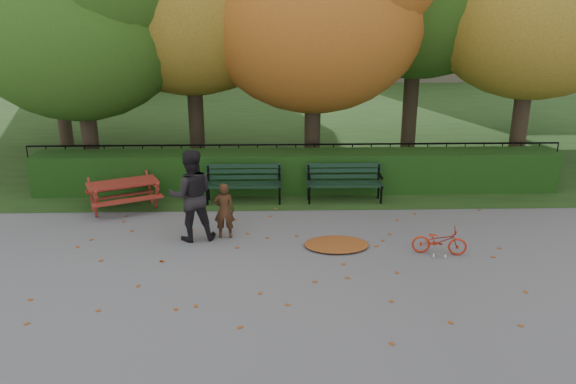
{
  "coord_description": "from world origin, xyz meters",
  "views": [
    {
      "loc": [
        -0.59,
        -9.05,
        4.48
      ],
      "look_at": [
        -0.31,
        1.37,
        1.0
      ],
      "focal_mm": 35.0,
      "sensor_mm": 36.0,
      "label": 1
    }
  ],
  "objects_px": {
    "tree_a": "(84,3)",
    "adult": "(191,195)",
    "picnic_table": "(123,188)",
    "bench_left": "(244,180)",
    "child": "(224,211)",
    "bench_right": "(344,180)",
    "bicycle": "(439,241)"
  },
  "relations": [
    {
      "from": "adult",
      "to": "bench_right",
      "type": "bearing_deg",
      "value": -156.99
    },
    {
      "from": "tree_a",
      "to": "picnic_table",
      "type": "height_order",
      "value": "tree_a"
    },
    {
      "from": "bench_left",
      "to": "bicycle",
      "type": "height_order",
      "value": "bench_left"
    },
    {
      "from": "tree_a",
      "to": "bench_left",
      "type": "relative_size",
      "value": 4.16
    },
    {
      "from": "picnic_table",
      "to": "child",
      "type": "relative_size",
      "value": 1.67
    },
    {
      "from": "bench_left",
      "to": "picnic_table",
      "type": "height_order",
      "value": "bench_left"
    },
    {
      "from": "picnic_table",
      "to": "child",
      "type": "height_order",
      "value": "child"
    },
    {
      "from": "bench_left",
      "to": "adult",
      "type": "xyz_separation_m",
      "value": [
        -0.91,
        -2.27,
        0.41
      ]
    },
    {
      "from": "bench_left",
      "to": "tree_a",
      "type": "bearing_deg",
      "value": 154.24
    },
    {
      "from": "adult",
      "to": "bicycle",
      "type": "height_order",
      "value": "adult"
    },
    {
      "from": "child",
      "to": "adult",
      "type": "bearing_deg",
      "value": 4.98
    },
    {
      "from": "tree_a",
      "to": "bench_left",
      "type": "height_order",
      "value": "tree_a"
    },
    {
      "from": "tree_a",
      "to": "bench_left",
      "type": "bearing_deg",
      "value": -25.76
    },
    {
      "from": "picnic_table",
      "to": "adult",
      "type": "xyz_separation_m",
      "value": [
        1.81,
        -1.77,
        0.41
      ]
    },
    {
      "from": "bicycle",
      "to": "tree_a",
      "type": "bearing_deg",
      "value": 68.18
    },
    {
      "from": "picnic_table",
      "to": "bicycle",
      "type": "xyz_separation_m",
      "value": [
        6.55,
        -2.62,
        -0.25
      ]
    },
    {
      "from": "bench_right",
      "to": "adult",
      "type": "relative_size",
      "value": 0.97
    },
    {
      "from": "bench_right",
      "to": "tree_a",
      "type": "bearing_deg",
      "value": 163.39
    },
    {
      "from": "tree_a",
      "to": "adult",
      "type": "height_order",
      "value": "tree_a"
    },
    {
      "from": "bench_left",
      "to": "bicycle",
      "type": "xyz_separation_m",
      "value": [
        3.82,
        -3.12,
        -0.25
      ]
    },
    {
      "from": "tree_a",
      "to": "adult",
      "type": "xyz_separation_m",
      "value": [
        2.98,
        -4.14,
        -3.6
      ]
    },
    {
      "from": "tree_a",
      "to": "adult",
      "type": "bearing_deg",
      "value": -54.31
    },
    {
      "from": "child",
      "to": "picnic_table",
      "type": "bearing_deg",
      "value": -35.99
    },
    {
      "from": "tree_a",
      "to": "child",
      "type": "height_order",
      "value": "tree_a"
    },
    {
      "from": "picnic_table",
      "to": "adult",
      "type": "height_order",
      "value": "adult"
    },
    {
      "from": "tree_a",
      "to": "child",
      "type": "relative_size",
      "value": 6.52
    },
    {
      "from": "bench_right",
      "to": "bicycle",
      "type": "relative_size",
      "value": 1.78
    },
    {
      "from": "tree_a",
      "to": "adult",
      "type": "relative_size",
      "value": 4.05
    },
    {
      "from": "picnic_table",
      "to": "tree_a",
      "type": "bearing_deg",
      "value": 91.25
    },
    {
      "from": "bench_left",
      "to": "bench_right",
      "type": "distance_m",
      "value": 2.4
    },
    {
      "from": "bench_left",
      "to": "child",
      "type": "relative_size",
      "value": 1.57
    },
    {
      "from": "tree_a",
      "to": "bench_right",
      "type": "xyz_separation_m",
      "value": [
        6.29,
        -1.88,
        -4.0
      ]
    }
  ]
}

